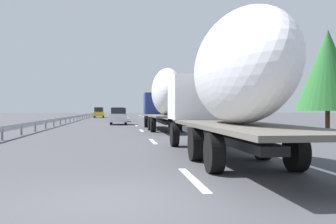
# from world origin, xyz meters

# --- Properties ---
(ground_plane) EXTENTS (260.00, 260.00, 0.00)m
(ground_plane) POSITION_xyz_m (40.00, 0.00, 0.00)
(ground_plane) COLOR #424247
(lane_stripe_0) EXTENTS (3.20, 0.20, 0.01)m
(lane_stripe_0) POSITION_xyz_m (2.00, -1.80, 0.00)
(lane_stripe_0) COLOR white
(lane_stripe_0) RESTS_ON ground_plane
(lane_stripe_1) EXTENTS (3.20, 0.20, 0.01)m
(lane_stripe_1) POSITION_xyz_m (12.78, -1.80, 0.00)
(lane_stripe_1) COLOR white
(lane_stripe_1) RESTS_ON ground_plane
(lane_stripe_2) EXTENTS (3.20, 0.20, 0.01)m
(lane_stripe_2) POSITION_xyz_m (23.00, -1.80, 0.00)
(lane_stripe_2) COLOR white
(lane_stripe_2) RESTS_ON ground_plane
(lane_stripe_3) EXTENTS (3.20, 0.20, 0.01)m
(lane_stripe_3) POSITION_xyz_m (32.24, -1.80, 0.00)
(lane_stripe_3) COLOR white
(lane_stripe_3) RESTS_ON ground_plane
(lane_stripe_4) EXTENTS (3.20, 0.20, 0.01)m
(lane_stripe_4) POSITION_xyz_m (44.83, -1.80, 0.00)
(lane_stripe_4) COLOR white
(lane_stripe_4) RESTS_ON ground_plane
(lane_stripe_5) EXTENTS (3.20, 0.20, 0.01)m
(lane_stripe_5) POSITION_xyz_m (43.37, -1.80, 0.00)
(lane_stripe_5) COLOR white
(lane_stripe_5) RESTS_ON ground_plane
(lane_stripe_6) EXTENTS (3.20, 0.20, 0.01)m
(lane_stripe_6) POSITION_xyz_m (64.82, -1.80, 0.00)
(lane_stripe_6) COLOR white
(lane_stripe_6) RESTS_ON ground_plane
(lane_stripe_7) EXTENTS (3.20, 0.20, 0.01)m
(lane_stripe_7) POSITION_xyz_m (78.00, -1.80, 0.00)
(lane_stripe_7) COLOR white
(lane_stripe_7) RESTS_ON ground_plane
(edge_line_right) EXTENTS (110.00, 0.20, 0.01)m
(edge_line_right) POSITION_xyz_m (45.00, -5.50, 0.00)
(edge_line_right) COLOR white
(edge_line_right) RESTS_ON ground_plane
(truck_lead) EXTENTS (13.59, 2.55, 4.66)m
(truck_lead) POSITION_xyz_m (23.02, -3.60, 2.58)
(truck_lead) COLOR navy
(truck_lead) RESTS_ON ground_plane
(truck_trailing) EXTENTS (13.29, 2.55, 4.51)m
(truck_trailing) POSITION_xyz_m (5.32, -3.60, 2.55)
(truck_trailing) COLOR silver
(truck_trailing) RESTS_ON ground_plane
(car_yellow_coupe) EXTENTS (4.24, 1.85, 2.00)m
(car_yellow_coupe) POSITION_xyz_m (69.30, 3.76, 0.99)
(car_yellow_coupe) COLOR gold
(car_yellow_coupe) RESTS_ON ground_plane
(car_blue_sedan) EXTENTS (4.26, 1.89, 1.86)m
(car_blue_sedan) POSITION_xyz_m (45.47, 0.10, 0.94)
(car_blue_sedan) COLOR #28479E
(car_blue_sedan) RESTS_ON ground_plane
(car_black_suv) EXTENTS (4.16, 1.72, 1.86)m
(car_black_suv) POSITION_xyz_m (58.80, 0.14, 0.93)
(car_black_suv) COLOR black
(car_black_suv) RESTS_ON ground_plane
(car_white_van) EXTENTS (4.41, 1.75, 1.77)m
(car_white_van) POSITION_xyz_m (34.98, -0.02, 0.90)
(car_white_van) COLOR white
(car_white_van) RESTS_ON ground_plane
(road_sign) EXTENTS (0.10, 0.90, 3.31)m
(road_sign) POSITION_xyz_m (41.41, -6.70, 2.29)
(road_sign) COLOR gray
(road_sign) RESTS_ON ground_plane
(tree_0) EXTENTS (3.11, 3.11, 5.10)m
(tree_0) POSITION_xyz_m (35.55, -10.95, 3.22)
(tree_0) COLOR #472D19
(tree_0) RESTS_ON ground_plane
(tree_1) EXTENTS (2.93, 2.93, 7.29)m
(tree_1) POSITION_xyz_m (79.37, -10.57, 4.44)
(tree_1) COLOR #472D19
(tree_1) RESTS_ON ground_plane
(tree_2) EXTENTS (3.80, 3.80, 7.14)m
(tree_2) POSITION_xyz_m (69.57, -11.92, 4.46)
(tree_2) COLOR #472D19
(tree_2) RESTS_ON ground_plane
(tree_3) EXTENTS (2.65, 2.65, 6.94)m
(tree_3) POSITION_xyz_m (67.30, -11.37, 4.21)
(tree_3) COLOR #472D19
(tree_3) RESTS_ON ground_plane
(tree_4) EXTENTS (3.80, 3.80, 6.36)m
(tree_4) POSITION_xyz_m (14.71, -12.31, 3.95)
(tree_4) COLOR #472D19
(tree_4) RESTS_ON ground_plane
(guardrail_median) EXTENTS (94.00, 0.10, 0.76)m
(guardrail_median) POSITION_xyz_m (43.00, 6.00, 0.58)
(guardrail_median) COLOR #9EA0A5
(guardrail_median) RESTS_ON ground_plane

